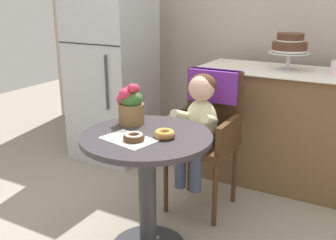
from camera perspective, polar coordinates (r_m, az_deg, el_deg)
The scene contains 11 objects.
back_wall at distance 3.70m, azimuth 12.71°, elevation 15.84°, with size 4.80×0.10×2.70m, color #B2A393.
cafe_table at distance 2.21m, azimuth -3.05°, elevation -7.32°, with size 0.72×0.72×0.72m.
wicker_chair at distance 2.72m, azimuth 5.87°, elevation 0.41°, with size 0.42×0.45×0.95m.
seated_child at distance 2.57m, azimuth 4.51°, elevation 0.32°, with size 0.27×0.32×0.73m.
paper_napkin at distance 2.07m, azimuth -5.75°, elevation -2.80°, with size 0.28×0.18×0.00m, color white.
donut_front at distance 2.04m, azimuth -4.96°, elevation -2.45°, with size 0.11×0.11×0.04m.
donut_mid at distance 2.08m, azimuth -0.51°, elevation -1.99°, with size 0.12×0.12×0.04m.
flower_vase at distance 2.29m, azimuth -5.42°, elevation 2.24°, with size 0.15×0.16×0.25m.
display_counter at distance 3.19m, azimuth 18.18°, elevation -1.25°, with size 1.56×0.62×0.90m.
tiered_cake_stand at distance 3.08m, azimuth 17.19°, elevation 10.23°, with size 0.30×0.30×0.28m.
refrigerator at distance 3.56m, azimuth -8.14°, elevation 7.92°, with size 0.64×0.63×1.70m.
Camera 1 is at (1.08, -1.69, 1.44)m, focal length 42.08 mm.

